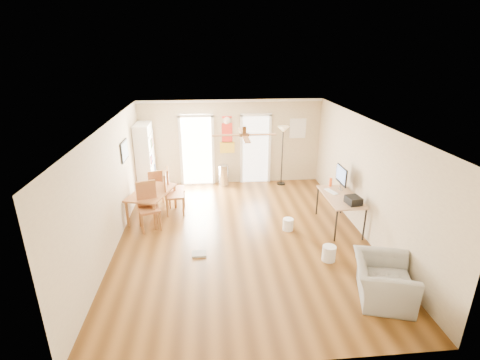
{
  "coord_description": "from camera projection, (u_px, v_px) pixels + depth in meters",
  "views": [
    {
      "loc": [
        -0.72,
        -7.1,
        4.05
      ],
      "look_at": [
        0.0,
        0.6,
        1.15
      ],
      "focal_mm": 26.67,
      "sensor_mm": 36.0,
      "label": 1
    }
  ],
  "objects": [
    {
      "name": "orange_bottle",
      "position": [
        331.0,
        182.0,
        8.86
      ],
      "size": [
        0.08,
        0.08,
        0.21
      ],
      "primitive_type": "cylinder",
      "rotation": [
        0.0,
        0.0,
        0.08
      ],
      "color": "#FF5616",
      "rests_on": "computer_desk"
    },
    {
      "name": "wall_right",
      "position": [
        366.0,
        179.0,
        7.88
      ],
      "size": [
        0.04,
        7.0,
        2.6
      ],
      "primitive_type": null,
      "color": "beige",
      "rests_on": "floor"
    },
    {
      "name": "bookshelf",
      "position": [
        145.0,
        159.0,
        10.26
      ],
      "size": [
        0.6,
        0.98,
        2.04
      ],
      "primitive_type": null,
      "rotation": [
        0.0,
        0.0,
        -0.22
      ],
      "color": "white",
      "rests_on": "floor"
    },
    {
      "name": "crown_molding",
      "position": [
        243.0,
        125.0,
        7.2
      ],
      "size": [
        5.5,
        7.0,
        0.08
      ],
      "primitive_type": null,
      "color": "white",
      "rests_on": "wall_back"
    },
    {
      "name": "printer",
      "position": [
        353.0,
        200.0,
        7.87
      ],
      "size": [
        0.33,
        0.37,
        0.17
      ],
      "primitive_type": "cube",
      "rotation": [
        0.0,
        0.0,
        0.16
      ],
      "color": "black",
      "rests_on": "computer_desk"
    },
    {
      "name": "imac",
      "position": [
        341.0,
        178.0,
        8.6
      ],
      "size": [
        0.27,
        0.62,
        0.58
      ],
      "primitive_type": null,
      "rotation": [
        0.0,
        0.0,
        -0.31
      ],
      "color": "black",
      "rests_on": "computer_desk"
    },
    {
      "name": "ac_grille",
      "position": [
        298.0,
        128.0,
        10.92
      ],
      "size": [
        0.5,
        0.04,
        0.6
      ],
      "primitive_type": "cube",
      "color": "white",
      "rests_on": "wall_back"
    },
    {
      "name": "ceiling_fan",
      "position": [
        244.0,
        135.0,
        6.97
      ],
      "size": [
        1.24,
        1.24,
        0.2
      ],
      "primitive_type": null,
      "color": "#593819",
      "rests_on": "ceiling"
    },
    {
      "name": "wall_decal",
      "position": [
        227.0,
        135.0,
        10.79
      ],
      "size": [
        0.46,
        0.03,
        1.1
      ],
      "primitive_type": "cube",
      "color": "red",
      "rests_on": "wall_back"
    },
    {
      "name": "dining_chair_far",
      "position": [
        155.0,
        186.0,
        9.79
      ],
      "size": [
        0.49,
        0.49,
        0.93
      ],
      "primitive_type": null,
      "rotation": [
        0.0,
        0.0,
        3.46
      ],
      "color": "#9F6133",
      "rests_on": "floor"
    },
    {
      "name": "armchair",
      "position": [
        383.0,
        281.0,
        6.0
      ],
      "size": [
        1.2,
        1.29,
        0.7
      ],
      "primitive_type": "imported",
      "rotation": [
        0.0,
        0.0,
        1.28
      ],
      "color": "gray",
      "rests_on": "floor"
    },
    {
      "name": "dining_chair_right_b",
      "position": [
        175.0,
        193.0,
        9.04
      ],
      "size": [
        0.49,
        0.49,
        1.11
      ],
      "primitive_type": null,
      "rotation": [
        0.0,
        0.0,
        1.65
      ],
      "color": "#A75F36",
      "rests_on": "floor"
    },
    {
      "name": "dining_table",
      "position": [
        153.0,
        204.0,
        8.94
      ],
      "size": [
        1.2,
        1.56,
        0.69
      ],
      "primitive_type": null,
      "rotation": [
        0.0,
        0.0,
        -0.31
      ],
      "color": "#A96136",
      "rests_on": "floor"
    },
    {
      "name": "framed_poster",
      "position": [
        124.0,
        151.0,
        8.57
      ],
      "size": [
        0.04,
        0.66,
        0.48
      ],
      "primitive_type": "cube",
      "color": "black",
      "rests_on": "wall_left"
    },
    {
      "name": "wall_front",
      "position": [
        271.0,
        285.0,
        4.38
      ],
      "size": [
        5.5,
        0.04,
        2.6
      ],
      "primitive_type": null,
      "color": "beige",
      "rests_on": "floor"
    },
    {
      "name": "floor_cloth",
      "position": [
        199.0,
        254.0,
        7.38
      ],
      "size": [
        0.3,
        0.24,
        0.04
      ],
      "primitive_type": "cube",
      "rotation": [
        0.0,
        0.0,
        0.02
      ],
      "color": "#A8A9A3",
      "rests_on": "floor"
    },
    {
      "name": "floor",
      "position": [
        242.0,
        236.0,
        8.1
      ],
      "size": [
        7.0,
        7.0,
        0.0
      ],
      "primitive_type": "plane",
      "color": "brown",
      "rests_on": "ground"
    },
    {
      "name": "wastebasket_b",
      "position": [
        329.0,
        253.0,
        7.15
      ],
      "size": [
        0.34,
        0.34,
        0.32
      ],
      "primitive_type": "cylinder",
      "rotation": [
        0.0,
        0.0,
        -0.3
      ],
      "color": "white",
      "rests_on": "floor"
    },
    {
      "name": "trash_can",
      "position": [
        224.0,
        175.0,
        10.99
      ],
      "size": [
        0.37,
        0.37,
        0.65
      ],
      "primitive_type": "cylinder",
      "rotation": [
        0.0,
        0.0,
        0.27
      ],
      "color": "#B4B4B6",
      "rests_on": "floor"
    },
    {
      "name": "torchiere_lamp",
      "position": [
        282.0,
        156.0,
        10.88
      ],
      "size": [
        0.4,
        0.4,
        1.83
      ],
      "primitive_type": null,
      "rotation": [
        0.0,
        0.0,
        0.16
      ],
      "color": "black",
      "rests_on": "floor"
    },
    {
      "name": "bathroom_doorway",
      "position": [
        255.0,
        150.0,
        11.05
      ],
      "size": [
        0.8,
        0.1,
        2.1
      ],
      "primitive_type": null,
      "color": "white",
      "rests_on": "wall_back"
    },
    {
      "name": "computer_desk",
      "position": [
        339.0,
        211.0,
        8.44
      ],
      "size": [
        0.73,
        1.45,
        0.78
      ],
      "primitive_type": null,
      "color": "tan",
      "rests_on": "floor"
    },
    {
      "name": "dining_chair_right_a",
      "position": [
        176.0,
        187.0,
        9.53
      ],
      "size": [
        0.48,
        0.48,
        1.06
      ],
      "primitive_type": null,
      "rotation": [
        0.0,
        0.0,
        1.67
      ],
      "color": "brown",
      "rests_on": "floor"
    },
    {
      "name": "wastebasket_a",
      "position": [
        288.0,
        224.0,
        8.35
      ],
      "size": [
        0.29,
        0.29,
        0.28
      ],
      "primitive_type": "cylinder",
      "rotation": [
        0.0,
        0.0,
        0.17
      ],
      "color": "white",
      "rests_on": "floor"
    },
    {
      "name": "dining_chair_near",
      "position": [
        149.0,
        207.0,
        8.26
      ],
      "size": [
        0.58,
        0.58,
        1.12
      ],
      "primitive_type": null,
      "rotation": [
        0.0,
        0.0,
        0.32
      ],
      "color": "#985C31",
      "rests_on": "floor"
    },
    {
      "name": "wall_back",
      "position": [
        231.0,
        142.0,
        10.91
      ],
      "size": [
        5.5,
        0.04,
        2.6
      ],
      "primitive_type": null,
      "color": "beige",
      "rests_on": "floor"
    },
    {
      "name": "kitchen_doorway",
      "position": [
        197.0,
        151.0,
        10.89
      ],
      "size": [
        0.9,
        0.1,
        2.1
      ],
      "primitive_type": null,
      "color": "white",
      "rests_on": "wall_back"
    },
    {
      "name": "ceiling",
      "position": [
        243.0,
        123.0,
        7.19
      ],
      "size": [
        5.5,
        7.0,
        0.0
      ],
      "primitive_type": null,
      "color": "silver",
      "rests_on": "floor"
    },
    {
      "name": "keyboard",
      "position": [
        331.0,
        192.0,
        8.55
      ],
      "size": [
        0.24,
        0.43,
        0.02
      ],
      "primitive_type": "cube",
      "rotation": [
        0.0,
        0.0,
        0.28
      ],
      "color": "white",
      "rests_on": "computer_desk"
    },
    {
      "name": "wall_left",
      "position": [
        111.0,
        188.0,
        7.4
      ],
      "size": [
        0.04,
        7.0,
        2.6
      ],
      "primitive_type": null,
      "color": "beige",
      "rests_on": "floor"
    }
  ]
}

